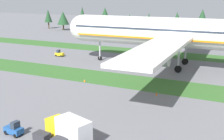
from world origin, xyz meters
TOP-DOWN VIEW (x-y plane):
  - grass_strip_near at (0.00, 34.08)m, footprint 320.00×10.10m
  - grass_strip_far at (0.00, 66.29)m, footprint 320.00×10.10m
  - airliner at (8.81, 50.22)m, footprint 58.87×72.80m
  - baggage_tug at (-0.52, 4.30)m, footprint 2.71×1.54m
  - cargo_dolly_lead at (4.48, 3.83)m, footprint 2.33×1.70m
  - catering_truck at (7.44, 5.47)m, footprint 7.33×4.36m
  - pushback_tractor at (-25.06, 49.31)m, footprint 2.63×1.37m
  - taxiway_marker_0 at (11.85, 27.92)m, footprint 0.44×0.44m
  - taxiway_marker_1 at (-4.66, 29.64)m, footprint 0.44×0.44m
  - distant_tree_line at (-2.42, 106.63)m, footprint 149.56×10.23m

SIDE VIEW (x-z plane):
  - grass_strip_near at x=0.00m, z-range 0.00..0.01m
  - grass_strip_far at x=0.00m, z-range 0.00..0.01m
  - taxiway_marker_1 at x=-4.66m, z-range 0.00..0.54m
  - taxiway_marker_0 at x=11.85m, z-range 0.00..0.55m
  - baggage_tug at x=-0.52m, z-range -0.17..1.80m
  - pushback_tractor at x=-25.06m, z-range -0.17..1.80m
  - cargo_dolly_lead at x=4.48m, z-range 0.14..1.69m
  - catering_truck at x=7.44m, z-range 0.16..3.74m
  - distant_tree_line at x=-2.42m, z-range 0.75..12.91m
  - airliner at x=8.81m, z-range -3.54..21.53m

